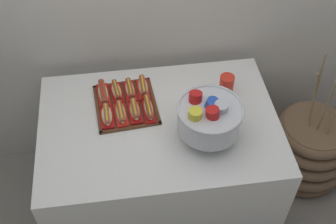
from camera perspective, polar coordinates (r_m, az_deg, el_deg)
name	(u,v)px	position (r m, az deg, el deg)	size (l,w,h in m)	color
ground_plane	(161,199)	(2.95, -0.94, -11.31)	(10.00, 10.00, 0.00)	gray
buffet_table	(160,163)	(2.60, -1.05, -6.69)	(1.28, 0.88, 0.78)	white
floor_vase	(307,148)	(3.04, 17.83, -4.54)	(0.56, 0.56, 1.05)	brown
serving_tray	(126,105)	(2.40, -5.54, 0.94)	(0.36, 0.38, 0.01)	#56331E
hot_dog_0	(107,116)	(2.32, -8.03, -0.47)	(0.07, 0.16, 0.06)	#B21414
hot_dog_1	(121,113)	(2.32, -6.20, -0.17)	(0.08, 0.17, 0.06)	red
hot_dog_2	(135,111)	(2.33, -4.39, 0.19)	(0.08, 0.16, 0.07)	#B21414
hot_dog_3	(149,108)	(2.33, -2.57, 0.46)	(0.07, 0.19, 0.06)	#B21414
hot_dog_4	(103,93)	(2.43, -8.50, 2.43)	(0.08, 0.19, 0.06)	red
hot_dog_5	(117,92)	(2.44, -6.75, 2.68)	(0.08, 0.16, 0.06)	#B21414
hot_dog_6	(130,90)	(2.44, -5.01, 2.93)	(0.07, 0.16, 0.06)	red
hot_dog_7	(143,87)	(2.45, -3.28, 3.26)	(0.07, 0.16, 0.06)	red
punch_bowl	(209,117)	(2.14, 5.43, -0.67)	(0.33, 0.33, 0.27)	silver
cup_stack	(226,86)	(2.42, 7.65, 3.36)	(0.08, 0.08, 0.14)	red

